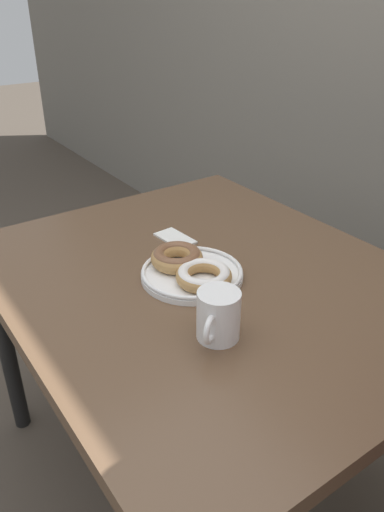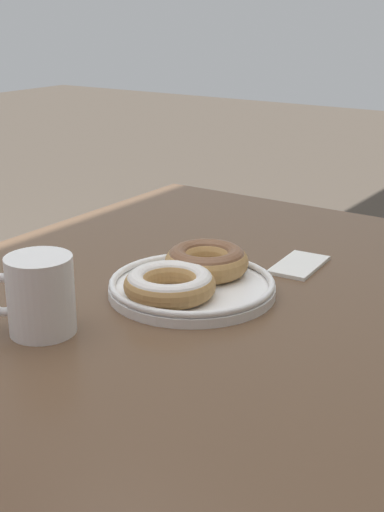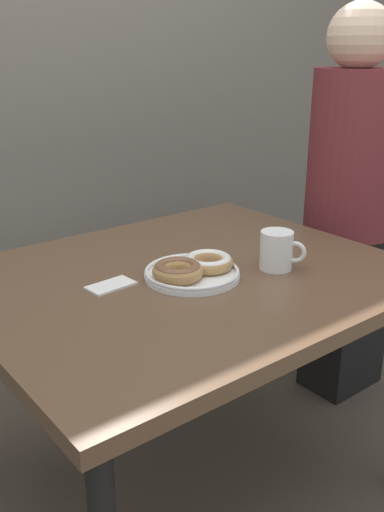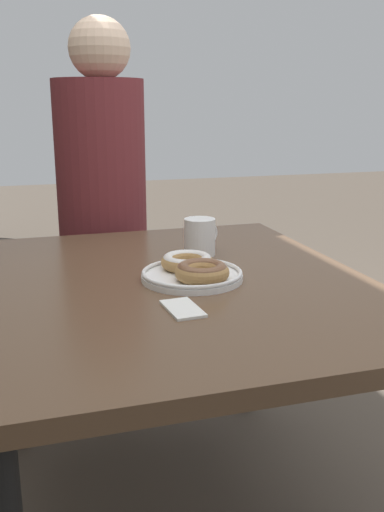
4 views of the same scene
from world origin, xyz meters
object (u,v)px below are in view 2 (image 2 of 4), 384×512
object	(u,v)px
donut_plate	(191,277)
coffee_mug	(39,294)
dining_table	(208,344)
napkin	(299,265)

from	to	relation	value
donut_plate	coffee_mug	world-z (taller)	coffee_mug
dining_table	donut_plate	size ratio (longest dim) A/B	4.32
dining_table	donut_plate	distance (m)	0.10
coffee_mug	dining_table	bearing A→B (deg)	148.10
donut_plate	coffee_mug	size ratio (longest dim) A/B	2.30
coffee_mug	napkin	world-z (taller)	coffee_mug
napkin	donut_plate	bearing A→B (deg)	-23.15
coffee_mug	napkin	distance (m)	0.45
donut_plate	napkin	world-z (taller)	donut_plate
donut_plate	coffee_mug	xyz separation A→B (m)	(0.22, -0.09, 0.03)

